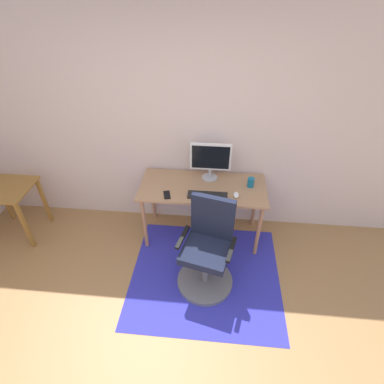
% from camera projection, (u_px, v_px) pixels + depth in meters
% --- Properties ---
extents(wall_back, '(6.00, 0.10, 2.60)m').
position_uv_depth(wall_back, '(183.00, 127.00, 3.39)').
color(wall_back, beige).
rests_on(wall_back, ground).
extents(area_rug, '(1.63, 1.48, 0.01)m').
position_uv_depth(area_rug, '(205.00, 275.00, 3.35)').
color(area_rug, '#2F30AD').
rests_on(area_rug, ground).
extents(desk, '(1.43, 0.63, 0.77)m').
position_uv_depth(desk, '(203.00, 192.00, 3.44)').
color(desk, '#A77C56').
rests_on(desk, ground).
extents(monitor, '(0.46, 0.18, 0.45)m').
position_uv_depth(monitor, '(211.00, 158.00, 3.36)').
color(monitor, '#B2B2B7').
rests_on(monitor, desk).
extents(keyboard, '(0.43, 0.13, 0.02)m').
position_uv_depth(keyboard, '(208.00, 195.00, 3.24)').
color(keyboard, black).
rests_on(keyboard, desk).
extents(computer_mouse, '(0.06, 0.10, 0.03)m').
position_uv_depth(computer_mouse, '(236.00, 195.00, 3.23)').
color(computer_mouse, white).
rests_on(computer_mouse, desk).
extents(coffee_cup, '(0.07, 0.07, 0.11)m').
position_uv_depth(coffee_cup, '(251.00, 182.00, 3.35)').
color(coffee_cup, '#15678C').
rests_on(coffee_cup, desk).
extents(cell_phone, '(0.10, 0.15, 0.01)m').
position_uv_depth(cell_phone, '(167.00, 195.00, 3.25)').
color(cell_phone, black).
rests_on(cell_phone, desk).
extents(office_chair, '(0.60, 0.60, 1.04)m').
position_uv_depth(office_chair, '(207.00, 254.00, 3.07)').
color(office_chair, slate).
rests_on(office_chair, ground).
extents(side_table, '(0.62, 0.54, 0.71)m').
position_uv_depth(side_table, '(7.00, 197.00, 3.55)').
color(side_table, olive).
rests_on(side_table, ground).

